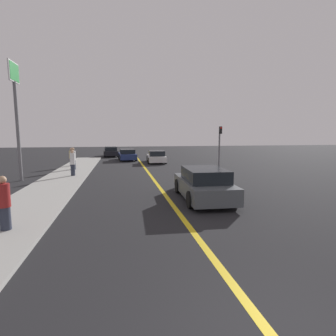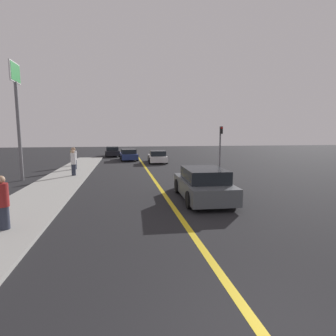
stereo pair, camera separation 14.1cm
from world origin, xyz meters
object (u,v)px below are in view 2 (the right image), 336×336
at_px(pedestrian_far_standing, 74,158).
at_px(pedestrian_near_curb, 3,203).
at_px(pedestrian_mid_group, 73,163).
at_px(pedestrian_by_sign, 73,157).
at_px(car_parked_left_lot, 112,152).
at_px(roadside_sign, 17,98).
at_px(car_far_distant, 129,155).
at_px(car_ahead_center, 157,157).
at_px(traffic_light, 220,144).
at_px(car_near_right_lane, 203,184).

bearing_deg(pedestrian_far_standing, pedestrian_near_curb, -88.64).
bearing_deg(pedestrian_mid_group, pedestrian_by_sign, 100.16).
distance_m(car_parked_left_lot, pedestrian_mid_group, 16.89).
xyz_separation_m(pedestrian_near_curb, pedestrian_far_standing, (-0.32, 13.64, 0.07)).
bearing_deg(pedestrian_far_standing, pedestrian_by_sign, 101.84).
bearing_deg(roadside_sign, pedestrian_far_standing, 59.21).
bearing_deg(car_far_distant, car_ahead_center, -50.98).
xyz_separation_m(pedestrian_mid_group, traffic_light, (10.63, 0.34, 1.19)).
relative_size(pedestrian_mid_group, pedestrian_far_standing, 0.99).
distance_m(car_parked_left_lot, pedestrian_near_curb, 27.18).
relative_size(car_far_distant, roadside_sign, 0.58).
bearing_deg(pedestrian_mid_group, car_ahead_center, 50.00).
distance_m(car_near_right_lane, car_far_distant, 19.01).
distance_m(car_far_distant, pedestrian_far_standing, 9.21).
xyz_separation_m(car_near_right_lane, traffic_light, (3.80, 7.80, 1.49)).
relative_size(car_near_right_lane, car_parked_left_lot, 1.09).
relative_size(car_ahead_center, pedestrian_far_standing, 2.40).
height_order(car_far_distant, pedestrian_near_curb, pedestrian_near_curb).
bearing_deg(roadside_sign, pedestrian_near_curb, -73.63).
xyz_separation_m(pedestrian_far_standing, roadside_sign, (-2.47, -4.14, 4.11)).
xyz_separation_m(car_far_distant, pedestrian_mid_group, (-4.00, -11.34, 0.39)).
bearing_deg(car_near_right_lane, pedestrian_far_standing, 126.76).
distance_m(pedestrian_near_curb, pedestrian_far_standing, 13.65).
bearing_deg(pedestrian_near_curb, car_parked_left_lot, 85.35).
height_order(car_ahead_center, traffic_light, traffic_light).
height_order(car_ahead_center, car_far_distant, car_far_distant).
xyz_separation_m(traffic_light, roadside_sign, (-13.62, -1.16, 2.92)).
relative_size(car_ahead_center, pedestrian_mid_group, 2.42).
xyz_separation_m(car_far_distant, pedestrian_far_standing, (-4.52, -8.02, 0.38)).
bearing_deg(car_far_distant, traffic_light, -62.28).
height_order(pedestrian_far_standing, roadside_sign, roadside_sign).
bearing_deg(car_near_right_lane, roadside_sign, 148.41).
bearing_deg(car_parked_left_lot, pedestrian_near_curb, -98.00).
relative_size(pedestrian_near_curb, pedestrian_far_standing, 0.92).
height_order(car_near_right_lane, traffic_light, traffic_light).
height_order(car_far_distant, car_parked_left_lot, car_parked_left_lot).
bearing_deg(traffic_light, pedestrian_mid_group, -178.17).
xyz_separation_m(pedestrian_far_standing, traffic_light, (11.15, -2.98, 1.19)).
xyz_separation_m(pedestrian_near_curb, pedestrian_by_sign, (-0.85, 16.14, -0.01)).
height_order(pedestrian_mid_group, roadside_sign, roadside_sign).
height_order(car_far_distant, pedestrian_by_sign, pedestrian_by_sign).
bearing_deg(roadside_sign, car_far_distant, 60.13).
bearing_deg(car_parked_left_lot, car_ahead_center, -63.77).
height_order(car_ahead_center, roadside_sign, roadside_sign).
xyz_separation_m(pedestrian_mid_group, pedestrian_far_standing, (-0.52, 3.32, -0.01)).
bearing_deg(pedestrian_near_curb, roadside_sign, 106.37).
xyz_separation_m(car_near_right_lane, pedestrian_near_curb, (-7.03, -2.87, 0.23)).
bearing_deg(car_ahead_center, car_parked_left_lot, 122.51).
bearing_deg(car_ahead_center, car_far_distant, 135.33).
distance_m(car_ahead_center, car_parked_left_lot, 9.86).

